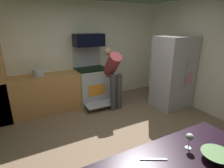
# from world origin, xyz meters

# --- Properties ---
(ground_plane) EXTENTS (5.20, 4.80, 0.02)m
(ground_plane) POSITION_xyz_m (0.00, 0.00, -0.01)
(ground_plane) COLOR #816851
(wall_back) EXTENTS (5.20, 0.12, 2.60)m
(wall_back) POSITION_xyz_m (0.00, 2.34, 1.30)
(wall_back) COLOR silver
(wall_back) RESTS_ON ground
(wall_right) EXTENTS (0.12, 4.80, 2.60)m
(wall_right) POSITION_xyz_m (2.54, 0.00, 1.30)
(wall_right) COLOR silver
(wall_right) RESTS_ON ground
(lower_cabinet_run) EXTENTS (2.40, 0.60, 0.90)m
(lower_cabinet_run) POSITION_xyz_m (-0.90, 1.98, 0.45)
(lower_cabinet_run) COLOR #C18449
(lower_cabinet_run) RESTS_ON ground
(oven_range) EXTENTS (0.76, 1.01, 1.50)m
(oven_range) POSITION_xyz_m (0.32, 1.97, 0.51)
(oven_range) COLOR #B2B7BE
(oven_range) RESTS_ON ground
(microwave) EXTENTS (0.74, 0.38, 0.31)m
(microwave) POSITION_xyz_m (0.32, 2.06, 1.65)
(microwave) COLOR black
(microwave) RESTS_ON oven_range
(refrigerator) EXTENTS (0.85, 0.74, 1.76)m
(refrigerator) POSITION_xyz_m (2.03, 0.82, 0.88)
(refrigerator) COLOR silver
(refrigerator) RESTS_ON ground
(person_cook) EXTENTS (0.31, 0.65, 1.49)m
(person_cook) POSITION_xyz_m (0.68, 1.43, 0.89)
(person_cook) COLOR #424242
(person_cook) RESTS_ON ground
(mixing_bowl_large) EXTENTS (0.26, 0.26, 0.06)m
(mixing_bowl_large) POSITION_xyz_m (0.06, -1.56, 0.93)
(mixing_bowl_large) COLOR #628E52
(mixing_bowl_large) RESTS_ON counter_island
(wine_glass_far) EXTENTS (0.07, 0.07, 0.16)m
(wine_glass_far) POSITION_xyz_m (-0.03, -1.35, 1.02)
(wine_glass_far) COLOR silver
(wine_glass_far) RESTS_ON counter_island
(knife_chef) EXTENTS (0.22, 0.14, 0.01)m
(knife_chef) POSITION_xyz_m (-0.42, -1.31, 0.90)
(knife_chef) COLOR #B7BABF
(knife_chef) RESTS_ON counter_island
(stock_pot) EXTENTS (0.24, 0.24, 0.18)m
(stock_pot) POSITION_xyz_m (-0.96, 1.98, 0.99)
(stock_pot) COLOR silver
(stock_pot) RESTS_ON lower_cabinet_run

